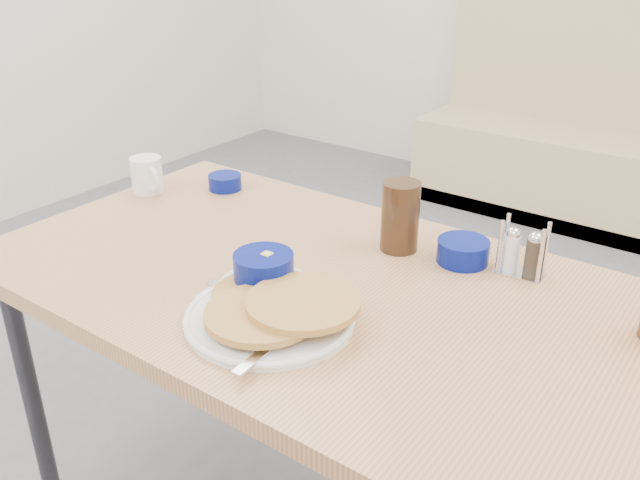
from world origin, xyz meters
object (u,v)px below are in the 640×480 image
Objects in this scene: dining_table at (308,301)px; pancake_plate at (273,311)px; coffee_mug at (147,175)px; creamer_bowl at (225,182)px; butter_bowl at (463,251)px; condiment_caddy at (522,256)px; booth_bench at (610,154)px; grits_setting at (264,275)px; amber_tumbler at (400,216)px.

dining_table is 0.20m from pancake_plate.
coffee_mug reaches higher than creamer_bowl.
creamer_bowl is 0.81× the size of butter_bowl.
pancake_plate is at bearing -72.64° from dining_table.
coffee_mug is 0.21m from creamer_bowl.
booth_bench is at bearing 93.88° from condiment_caddy.
pancake_plate is 0.46m from butter_bowl.
booth_bench is 2.67m from grits_setting.
condiment_caddy is at bearing 9.74° from butter_bowl.
amber_tumbler is at bearing 7.56° from coffee_mug.
dining_table is 4.23× the size of pancake_plate.
creamer_bowl is at bearing 41.96° from coffee_mug.
condiment_caddy is (0.26, 0.05, -0.04)m from amber_tumbler.
dining_table is 0.45m from condiment_caddy.
grits_setting is (-0.03, -0.10, 0.10)m from dining_table.
butter_bowl is at bearing 47.05° from dining_table.
booth_bench reaches higher than coffee_mug.
pancake_plate is at bearing -88.83° from booth_bench.
pancake_plate is at bearing -40.95° from grits_setting.
booth_bench is 5.74× the size of pancake_plate.
condiment_caddy is at bearing 43.90° from grits_setting.
condiment_caddy reaches higher than grits_setting.
coffee_mug reaches higher than grits_setting.
pancake_plate is at bearing -112.47° from butter_bowl.
butter_bowl is (0.18, 0.42, 0.00)m from pancake_plate.
creamer_bowl is at bearing -102.02° from booth_bench.
grits_setting reaches higher than butter_bowl.
creamer_bowl is at bearing 140.71° from pancake_plate.
amber_tumbler is at bearing 85.41° from pancake_plate.
coffee_mug is 0.88m from butter_bowl.
dining_table is at bearing -90.00° from booth_bench.
amber_tumbler is at bearing 68.59° from dining_table.
condiment_caddy is at bearing 0.32° from creamer_bowl.
amber_tumbler is (-0.14, -0.03, 0.05)m from butter_bowl.
amber_tumbler is at bearing -4.15° from creamer_bowl.
booth_bench reaches higher than butter_bowl.
dining_table is at bearing -147.52° from condiment_caddy.
creamer_bowl is 0.71m from butter_bowl.
booth_bench is 12.03× the size of amber_tumbler.
creamer_bowl is (-0.48, 0.26, 0.08)m from dining_table.
butter_bowl is (0.23, 0.25, 0.09)m from dining_table.
amber_tumbler is (0.03, 0.40, 0.06)m from pancake_plate.
creamer_bowl is 0.75× the size of condiment_caddy.
booth_bench is at bearing 90.00° from dining_table.
dining_table is 0.56m from creamer_bowl.
coffee_mug is at bearing 156.31° from pancake_plate.
dining_table is at bearing -11.26° from coffee_mug.
dining_table is 0.14m from grits_setting.
coffee_mug is 1.01× the size of condiment_caddy.
pancake_plate is 0.76m from coffee_mug.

